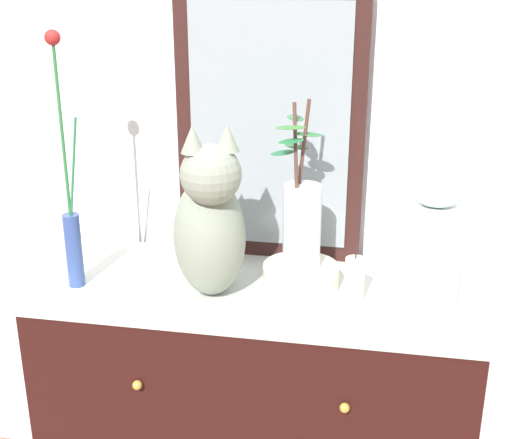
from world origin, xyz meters
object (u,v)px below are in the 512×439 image
object	(u,v)px
mirror_leaning	(271,127)
vase_glass_clear	(302,221)
jar_lidded_porcelain	(431,256)
candle_pillar	(355,280)
cat_sitting	(210,223)
vase_slim_green	(71,220)
sideboard	(256,417)
bowl_porcelain	(301,276)

from	to	relation	value
mirror_leaning	vase_glass_clear	size ratio (longest dim) A/B	1.75
jar_lidded_porcelain	candle_pillar	distance (m)	0.22
candle_pillar	cat_sitting	bearing A→B (deg)	-176.11
cat_sitting	jar_lidded_porcelain	xyz separation A→B (m)	(0.52, -0.06, -0.02)
mirror_leaning	vase_slim_green	xyz separation A→B (m)	(-0.45, -0.28, -0.19)
mirror_leaning	candle_pillar	bearing A→B (deg)	-44.14
sideboard	cat_sitting	bearing A→B (deg)	-148.47
jar_lidded_porcelain	candle_pillar	world-z (taller)	jar_lidded_porcelain
sideboard	mirror_leaning	world-z (taller)	mirror_leaning
vase_glass_clear	cat_sitting	bearing A→B (deg)	-160.49
vase_slim_green	bowl_porcelain	bearing A→B (deg)	9.17
cat_sitting	jar_lidded_porcelain	world-z (taller)	cat_sitting
cat_sitting	bowl_porcelain	size ratio (longest dim) A/B	2.29
cat_sitting	vase_glass_clear	world-z (taller)	vase_glass_clear
jar_lidded_porcelain	cat_sitting	bearing A→B (deg)	173.44
vase_glass_clear	mirror_leaning	bearing A→B (deg)	119.93
bowl_porcelain	candle_pillar	distance (m)	0.15
sideboard	bowl_porcelain	distance (m)	0.45
cat_sitting	mirror_leaning	bearing A→B (deg)	67.99
mirror_leaning	vase_slim_green	world-z (taller)	mirror_leaning
vase_glass_clear	jar_lidded_porcelain	xyz separation A→B (m)	(0.30, -0.13, -0.01)
sideboard	bowl_porcelain	world-z (taller)	bowl_porcelain
cat_sitting	jar_lidded_porcelain	bearing A→B (deg)	-6.56
vase_slim_green	bowl_porcelain	distance (m)	0.59
vase_glass_clear	jar_lidded_porcelain	size ratio (longest dim) A/B	1.12
mirror_leaning	vase_glass_clear	bearing A→B (deg)	-60.07
sideboard	vase_glass_clear	size ratio (longest dim) A/B	2.70
bowl_porcelain	candle_pillar	world-z (taller)	candle_pillar
cat_sitting	jar_lidded_porcelain	distance (m)	0.52
sideboard	bowl_porcelain	size ratio (longest dim) A/B	5.86
vase_slim_green	cat_sitting	bearing A→B (deg)	2.61
mirror_leaning	vase_glass_clear	distance (m)	0.28
sideboard	jar_lidded_porcelain	world-z (taller)	jar_lidded_porcelain
cat_sitting	vase_glass_clear	distance (m)	0.23
mirror_leaning	jar_lidded_porcelain	xyz separation A→B (m)	(0.41, -0.32, -0.20)
sideboard	mirror_leaning	xyz separation A→B (m)	(0.00, 0.20, 0.77)
sideboard	mirror_leaning	bearing A→B (deg)	88.82
cat_sitting	vase_slim_green	size ratio (longest dim) A/B	0.69
mirror_leaning	cat_sitting	world-z (taller)	mirror_leaning
sideboard	jar_lidded_porcelain	xyz separation A→B (m)	(0.42, -0.12, 0.57)
mirror_leaning	candle_pillar	world-z (taller)	mirror_leaning
mirror_leaning	candle_pillar	xyz separation A→B (m)	(0.24, -0.24, -0.31)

